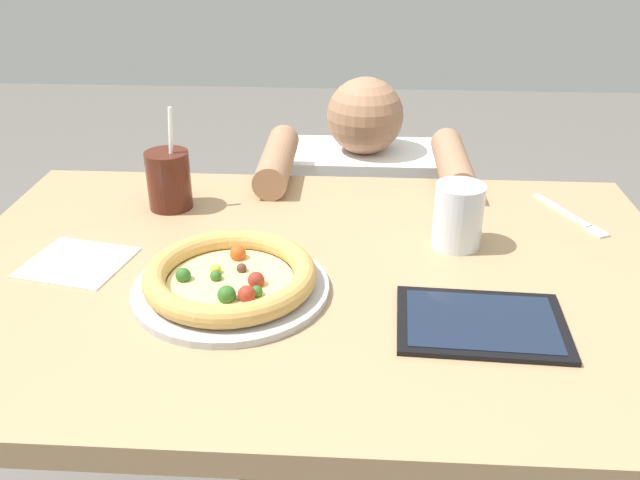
{
  "coord_description": "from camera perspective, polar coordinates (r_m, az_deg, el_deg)",
  "views": [
    {
      "loc": [
        0.07,
        -0.97,
        1.31
      ],
      "look_at": [
        0.01,
        0.05,
        0.78
      ],
      "focal_mm": 38.21,
      "sensor_mm": 36.0,
      "label": 1
    }
  ],
  "objects": [
    {
      "name": "water_cup_clear",
      "position": [
        1.2,
        11.53,
        2.08
      ],
      "size": [
        0.09,
        0.09,
        0.11
      ],
      "color": "silver",
      "rests_on": "dining_table"
    },
    {
      "name": "paper_napkin",
      "position": [
        1.21,
        -19.65,
        -1.75
      ],
      "size": [
        0.19,
        0.17,
        0.0
      ],
      "primitive_type": "cube",
      "rotation": [
        0.0,
        0.0,
        -0.21
      ],
      "color": "white",
      "rests_on": "dining_table"
    },
    {
      "name": "fork",
      "position": [
        1.38,
        20.37,
        1.83
      ],
      "size": [
        0.1,
        0.19,
        0.0
      ],
      "color": "silver",
      "rests_on": "dining_table"
    },
    {
      "name": "diner_seated",
      "position": [
        1.84,
        3.39,
        -2.33
      ],
      "size": [
        0.45,
        0.54,
        0.91
      ],
      "color": "#333847",
      "rests_on": "ground"
    },
    {
      "name": "pizza_near",
      "position": [
        1.06,
        -7.51,
        -3.28
      ],
      "size": [
        0.31,
        0.31,
        0.05
      ],
      "color": "#B7B7BC",
      "rests_on": "dining_table"
    },
    {
      "name": "dining_table",
      "position": [
        1.18,
        -0.48,
        -7.42
      ],
      "size": [
        1.23,
        0.82,
        0.75
      ],
      "color": "tan",
      "rests_on": "ground"
    },
    {
      "name": "tablet",
      "position": [
        1.01,
        13.35,
        -6.78
      ],
      "size": [
        0.25,
        0.18,
        0.01
      ],
      "color": "black",
      "rests_on": "dining_table"
    },
    {
      "name": "drink_cup_colored",
      "position": [
        1.35,
        -12.54,
        4.95
      ],
      "size": [
        0.08,
        0.08,
        0.2
      ],
      "color": "#4C1E14",
      "rests_on": "dining_table"
    }
  ]
}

